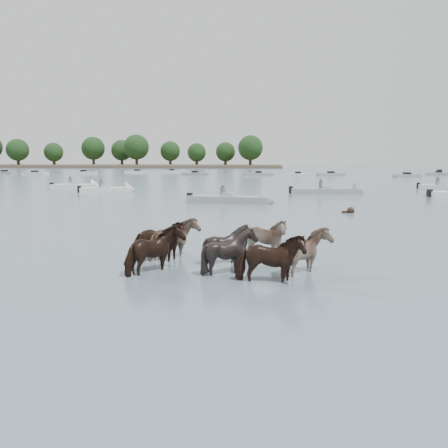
{
  "coord_description": "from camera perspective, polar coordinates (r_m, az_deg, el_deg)",
  "views": [
    {
      "loc": [
        0.83,
        -13.38,
        3.08
      ],
      "look_at": [
        -0.06,
        0.54,
        1.1
      ],
      "focal_mm": 36.99,
      "sensor_mm": 36.0,
      "label": 1
    }
  ],
  "objects": [
    {
      "name": "ground",
      "position": [
        13.76,
        0.1,
        -4.86
      ],
      "size": [
        400.0,
        400.0,
        0.0
      ],
      "primitive_type": "plane",
      "color": "#4C5D6D",
      "rests_on": "ground"
    },
    {
      "name": "shoreline",
      "position": [
        178.1,
        -19.93,
        6.75
      ],
      "size": [
        160.0,
        30.0,
        1.0
      ],
      "primitive_type": "cube",
      "color": "#4C4233",
      "rests_on": "ground"
    },
    {
      "name": "pony_herd",
      "position": [
        13.16,
        -0.54,
        -3.19
      ],
      "size": [
        6.05,
        4.31,
        1.49
      ],
      "color": "black",
      "rests_on": "ground"
    },
    {
      "name": "swimming_pony",
      "position": [
        27.46,
        15.29,
        1.56
      ],
      "size": [
        0.72,
        0.44,
        0.44
      ],
      "color": "black",
      "rests_on": "ground"
    },
    {
      "name": "motorboat_a",
      "position": [
        44.0,
        -13.49,
        4.13
      ],
      "size": [
        5.27,
        3.31,
        1.92
      ],
      "rotation": [
        0.0,
        0.0,
        0.37
      ],
      "color": "silver",
      "rests_on": "ground"
    },
    {
      "name": "motorboat_b",
      "position": [
        32.39,
        1.97,
        3.0
      ],
      "size": [
        6.43,
        2.61,
        1.92
      ],
      "rotation": [
        0.0,
        0.0,
        -0.17
      ],
      "color": "gray",
      "rests_on": "ground"
    },
    {
      "name": "motorboat_c",
      "position": [
        42.4,
        13.49,
        3.98
      ],
      "size": [
        6.77,
        1.89,
        1.92
      ],
      "rotation": [
        0.0,
        0.0,
        0.04
      ],
      "color": "gray",
      "rests_on": "ground"
    },
    {
      "name": "motorboat_f",
      "position": [
        50.23,
        -17.2,
        4.45
      ],
      "size": [
        5.29,
        2.16,
        1.92
      ],
      "rotation": [
        0.0,
        0.0,
        0.11
      ],
      "color": "silver",
      "rests_on": "ground"
    },
    {
      "name": "distant_flotilla",
      "position": [
        90.56,
        2.05,
        6.27
      ],
      "size": [
        106.36,
        24.84,
        0.93
      ],
      "color": "gray",
      "rests_on": "ground"
    },
    {
      "name": "treeline",
      "position": [
        179.06,
        -21.04,
        8.65
      ],
      "size": [
        149.79,
        23.94,
        11.77
      ],
      "color": "#382619",
      "rests_on": "ground"
    }
  ]
}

